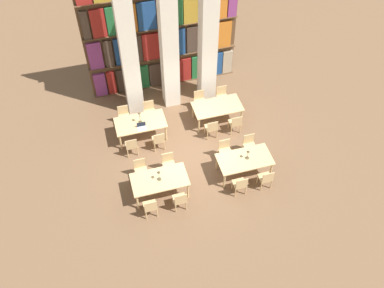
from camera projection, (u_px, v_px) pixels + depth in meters
name	position (u px, v px, depth m)	size (l,w,h in m)	color
ground_plane	(191.00, 154.00, 15.60)	(40.00, 40.00, 0.00)	brown
bookshelf_bank	(162.00, 29.00, 16.19)	(6.00, 0.35, 5.50)	brown
pillar_left	(128.00, 46.00, 14.94)	(0.61, 0.61, 6.00)	silver
pillar_center	(169.00, 39.00, 15.20)	(0.61, 0.61, 6.00)	silver
pillar_right	(208.00, 32.00, 15.47)	(0.61, 0.61, 6.00)	silver
reading_table_0	(160.00, 181.00, 13.95)	(1.85, 0.98, 0.76)	tan
chair_0	(150.00, 207.00, 13.52)	(0.42, 0.40, 0.89)	tan
chair_1	(141.00, 169.00, 14.50)	(0.42, 0.40, 0.89)	tan
chair_2	(180.00, 200.00, 13.69)	(0.42, 0.40, 0.89)	tan
chair_3	(169.00, 163.00, 14.68)	(0.42, 0.40, 0.89)	tan
desk_lamp_0	(159.00, 174.00, 13.67)	(0.14, 0.14, 0.43)	brown
reading_table_1	(245.00, 160.00, 14.51)	(1.85, 0.98, 0.76)	tan
chair_4	(240.00, 184.00, 14.09)	(0.42, 0.40, 0.89)	tan
chair_5	(225.00, 150.00, 15.08)	(0.42, 0.40, 0.89)	tan
chair_6	(266.00, 178.00, 14.26)	(0.42, 0.40, 0.89)	tan
chair_7	(249.00, 145.00, 15.24)	(0.42, 0.40, 0.89)	tan
desk_lamp_1	(248.00, 153.00, 14.28)	(0.14, 0.14, 0.39)	brown
reading_table_2	(141.00, 124.00, 15.65)	(1.85, 0.98, 0.76)	tan
chair_8	(131.00, 145.00, 15.22)	(0.42, 0.40, 0.89)	tan
chair_9	(124.00, 116.00, 16.20)	(0.42, 0.40, 0.89)	tan
chair_10	(159.00, 140.00, 15.40)	(0.42, 0.40, 0.89)	tan
chair_11	(150.00, 111.00, 16.38)	(0.42, 0.40, 0.89)	tan
desk_lamp_2	(140.00, 115.00, 15.35)	(0.14, 0.14, 0.50)	brown
laptop	(142.00, 127.00, 15.37)	(0.32, 0.22, 0.21)	silver
reading_table_3	(217.00, 108.00, 16.21)	(1.85, 0.98, 0.76)	tan
chair_12	(212.00, 128.00, 15.78)	(0.42, 0.40, 0.89)	tan
chair_13	(200.00, 100.00, 16.77)	(0.42, 0.40, 0.89)	tan
chair_14	(235.00, 123.00, 15.95)	(0.42, 0.40, 0.89)	tan
chair_15	(222.00, 96.00, 16.94)	(0.42, 0.40, 0.89)	tan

